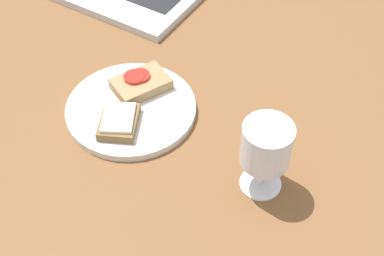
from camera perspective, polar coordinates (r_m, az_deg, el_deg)
name	(u,v)px	position (r cm, az deg, el deg)	size (l,w,h in cm)	color
wooden_table	(183,121)	(107.50, -0.97, 0.75)	(140.00, 140.00, 3.00)	brown
plate	(131,109)	(107.36, -6.51, 2.04)	(25.98, 25.98, 1.57)	silver
sandwich_with_tomato	(141,83)	(109.43, -5.51, 4.78)	(11.44, 13.13, 3.01)	#A88456
sandwich_with_cheese	(119,121)	(102.65, -7.82, 0.74)	(10.16, 11.17, 2.49)	brown
wine_glass	(266,148)	(88.56, 7.90, -2.11)	(8.56, 8.56, 14.79)	white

